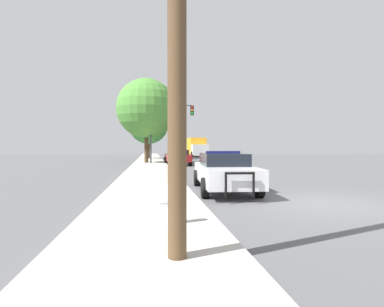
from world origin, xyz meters
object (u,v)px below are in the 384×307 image
(traffic_light, at_px, (168,121))
(car_background_midblock, at_px, (178,157))
(tree_sidewalk_far, at_px, (148,124))
(fire_hydrant, at_px, (172,201))
(tree_sidewalk_mid, at_px, (146,108))
(police_car, at_px, (224,171))
(box_truck, at_px, (197,147))

(traffic_light, xyz_separation_m, car_background_midblock, (0.80, -1.10, -3.26))
(tree_sidewalk_far, bearing_deg, fire_hydrant, -88.79)
(fire_hydrant, relative_size, tree_sidewalk_mid, 0.11)
(car_background_midblock, xyz_separation_m, tree_sidewalk_mid, (-2.77, 2.06, 4.49))
(fire_hydrant, bearing_deg, police_car, 65.33)
(tree_sidewalk_mid, bearing_deg, tree_sidewalk_far, 89.22)
(car_background_midblock, bearing_deg, traffic_light, 122.39)
(fire_hydrant, xyz_separation_m, traffic_light, (1.14, 21.62, 3.42))
(traffic_light, xyz_separation_m, tree_sidewalk_far, (-1.83, 10.92, 0.50))
(car_background_midblock, distance_m, tree_sidewalk_far, 12.87)
(box_truck, bearing_deg, car_background_midblock, 76.03)
(police_car, distance_m, box_truck, 36.07)
(fire_hydrant, bearing_deg, tree_sidewalk_mid, 92.08)
(traffic_light, bearing_deg, tree_sidewalk_far, 99.50)
(car_background_midblock, bearing_deg, tree_sidewalk_mid, 139.71)
(car_background_midblock, height_order, box_truck, box_truck)
(tree_sidewalk_far, bearing_deg, tree_sidewalk_mid, -90.78)
(fire_hydrant, distance_m, box_truck, 41.37)
(police_car, relative_size, box_truck, 0.71)
(police_car, height_order, fire_hydrant, police_car)
(fire_hydrant, relative_size, box_truck, 0.12)
(car_background_midblock, bearing_deg, fire_hydrant, -99.05)
(police_car, relative_size, car_background_midblock, 1.12)
(box_truck, height_order, tree_sidewalk_far, tree_sidewalk_far)
(tree_sidewalk_far, bearing_deg, box_truck, 47.60)
(fire_hydrant, distance_m, tree_sidewalk_far, 32.79)
(traffic_light, relative_size, tree_sidewalk_mid, 0.69)
(traffic_light, distance_m, car_background_midblock, 3.53)
(traffic_light, height_order, tree_sidewalk_far, tree_sidewalk_far)
(tree_sidewalk_mid, bearing_deg, fire_hydrant, -87.92)
(car_background_midblock, height_order, tree_sidewalk_mid, tree_sidewalk_mid)
(police_car, bearing_deg, box_truck, -93.34)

